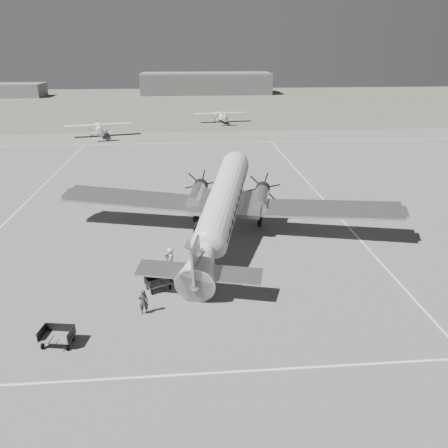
{
  "coord_description": "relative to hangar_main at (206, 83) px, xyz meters",
  "views": [
    {
      "loc": [
        -1.65,
        -30.61,
        14.47
      ],
      "look_at": [
        0.87,
        -0.57,
        2.2
      ],
      "focal_mm": 35.0,
      "sensor_mm": 36.0,
      "label": 1
    }
  ],
  "objects": [
    {
      "name": "light_plane_right",
      "position": [
        0.24,
        -60.08,
        -2.19
      ],
      "size": [
        11.77,
        10.04,
        2.23
      ],
      "primitive_type": null,
      "rotation": [
        0.0,
        0.0,
        0.13
      ],
      "color": "silver",
      "rests_on": "ground"
    },
    {
      "name": "grass_infield",
      "position": [
        -5.0,
        -25.0,
        -3.3
      ],
      "size": [
        260.0,
        90.0,
        0.01
      ],
      "primitive_type": "cube",
      "color": "#575549",
      "rests_on": "ground"
    },
    {
      "name": "ramp_agent",
      "position": [
        -8.26,
        -123.78,
        -2.51
      ],
      "size": [
        0.84,
        0.94,
        1.59
      ],
      "primitive_type": "imported",
      "rotation": [
        0.0,
        0.0,
        1.2
      ],
      "color": "#B1B2AF",
      "rests_on": "ground"
    },
    {
      "name": "taxi_line_near",
      "position": [
        -5.0,
        -134.0,
        -3.29
      ],
      "size": [
        60.0,
        0.15,
        0.01
      ],
      "primitive_type": "cube",
      "color": "silver",
      "rests_on": "ground"
    },
    {
      "name": "taxi_line_horizon",
      "position": [
        -5.0,
        -80.0,
        -3.29
      ],
      "size": [
        90.0,
        0.15,
        0.01
      ],
      "primitive_type": "cube",
      "color": "silver",
      "rests_on": "ground"
    },
    {
      "name": "passenger",
      "position": [
        -8.09,
        -123.1,
        -2.52
      ],
      "size": [
        0.51,
        0.77,
        1.56
      ],
      "primitive_type": "imported",
      "rotation": [
        0.0,
        0.0,
        1.56
      ],
      "color": "beige",
      "rests_on": "ground"
    },
    {
      "name": "taxi_line_right",
      "position": [
        7.0,
        -120.0,
        -3.29
      ],
      "size": [
        0.15,
        80.0,
        0.01
      ],
      "primitive_type": "cube",
      "color": "silver",
      "rests_on": "ground"
    },
    {
      "name": "shed_secondary",
      "position": [
        -60.0,
        -5.0,
        -1.3
      ],
      "size": [
        18.0,
        10.0,
        4.0
      ],
      "primitive_type": "cube",
      "color": "slate",
      "rests_on": "ground"
    },
    {
      "name": "ground_crew",
      "position": [
        -9.49,
        -128.6,
        -2.51
      ],
      "size": [
        0.64,
        0.48,
        1.57
      ],
      "primitive_type": "imported",
      "rotation": [
        0.0,
        0.0,
        3.34
      ],
      "color": "#2F2F2F",
      "rests_on": "ground"
    },
    {
      "name": "baggage_cart_near",
      "position": [
        -8.8,
        -125.9,
        -2.83
      ],
      "size": [
        2.02,
        1.8,
        0.94
      ],
      "primitive_type": null,
      "rotation": [
        0.0,
        0.0,
        0.47
      ],
      "color": "slate",
      "rests_on": "ground"
    },
    {
      "name": "light_plane_left",
      "position": [
        -21.78,
        -73.45,
        -2.11
      ],
      "size": [
        13.38,
        11.82,
        2.38
      ],
      "primitive_type": null,
      "rotation": [
        0.0,
        0.0,
        0.25
      ],
      "color": "silver",
      "rests_on": "ground"
    },
    {
      "name": "hangar_main",
      "position": [
        0.0,
        0.0,
        0.0
      ],
      "size": [
        42.0,
        14.0,
        6.6
      ],
      "color": "#5D5D5D",
      "rests_on": "ground"
    },
    {
      "name": "taxi_line_left",
      "position": [
        -23.0,
        -110.0,
        -3.29
      ],
      "size": [
        0.15,
        60.0,
        0.01
      ],
      "primitive_type": "cube",
      "color": "silver",
      "rests_on": "ground"
    },
    {
      "name": "ground",
      "position": [
        -5.0,
        -120.0,
        -3.3
      ],
      "size": [
        260.0,
        260.0,
        0.0
      ],
      "primitive_type": "plane",
      "color": "slate",
      "rests_on": "ground"
    },
    {
      "name": "dc3_airliner",
      "position": [
        -4.13,
        -118.57,
        -0.57
      ],
      "size": [
        32.72,
        26.36,
        5.47
      ],
      "primitive_type": null,
      "rotation": [
        0.0,
        0.0,
        -0.25
      ],
      "color": "silver",
      "rests_on": "ground"
    },
    {
      "name": "baggage_cart_far",
      "position": [
        -13.73,
        -131.17,
        -2.81
      ],
      "size": [
        1.91,
        1.49,
        0.98
      ],
      "primitive_type": null,
      "rotation": [
        0.0,
        0.0,
        -0.17
      ],
      "color": "slate",
      "rests_on": "ground"
    }
  ]
}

